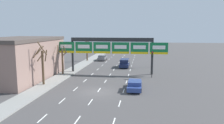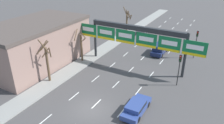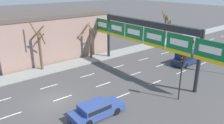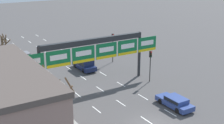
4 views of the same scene
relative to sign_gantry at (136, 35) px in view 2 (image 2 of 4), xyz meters
The scene contains 13 objects.
ground_plane 13.47m from the sign_gantry, 90.00° to the right, with size 220.00×220.00×0.00m, color #474444.
sidewalk_left 15.64m from the sign_gantry, 122.82° to the right, with size 2.80×110.00×0.15m.
lane_dashes 5.35m from the sign_gantry, 90.00° to the left, with size 6.72×67.00×0.01m.
sign_gantry is the anchor object (origin of this frame).
building_near 15.96m from the sign_gantry, 156.38° to the right, with size 9.62×16.90×6.72m.
car_grey 17.62m from the sign_gantry, 106.34° to the left, with size 1.94×3.96×1.41m.
car_blue 12.45m from the sign_gantry, 65.99° to the right, with size 1.89×4.80×1.29m.
suv_navy 8.31m from the sign_gantry, 74.74° to the left, with size 1.96×4.88×1.77m.
traffic_light_near_gantry 11.03m from the sign_gantry, 45.39° to the left, with size 0.30×0.35×4.81m.
traffic_light_mid_block 8.03m from the sign_gantry, 19.88° to the right, with size 0.30×0.35×4.45m.
tree_bare_closest 17.07m from the sign_gantry, 119.39° to the left, with size 2.16×2.16×5.86m.
tree_bare_second 9.17m from the sign_gantry, 163.81° to the right, with size 1.93×1.92×5.15m.
tree_bare_third 13.36m from the sign_gantry, 130.47° to the right, with size 2.03×2.02×6.28m.
Camera 2 is at (11.78, -16.66, 15.60)m, focal length 35.00 mm.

